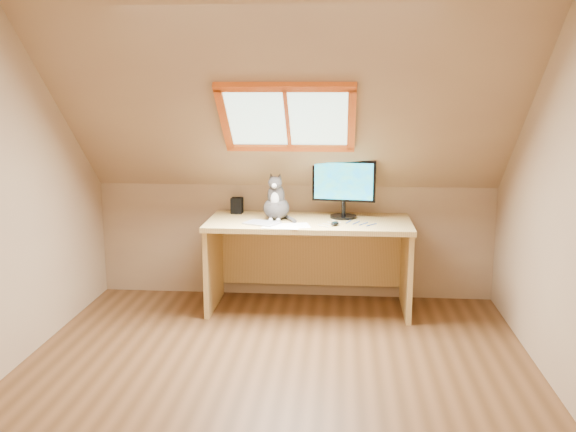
# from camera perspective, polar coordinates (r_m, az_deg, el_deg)

# --- Properties ---
(ground) EXTENTS (3.50, 3.50, 0.00)m
(ground) POSITION_cam_1_polar(r_m,az_deg,el_deg) (4.25, -1.28, -14.39)
(ground) COLOR brown
(ground) RESTS_ON ground
(room_shell) EXTENTS (3.52, 3.52, 2.41)m
(room_shell) POSITION_cam_1_polar(r_m,az_deg,el_deg) (3.76, -1.53, 5.00)
(room_shell) COLOR tan
(room_shell) RESTS_ON ground
(desk) EXTENTS (1.68, 0.74, 0.77)m
(desk) POSITION_cam_1_polar(r_m,az_deg,el_deg) (5.42, 1.91, -2.62)
(desk) COLOR tan
(desk) RESTS_ON ground
(monitor) EXTENTS (0.53, 0.22, 0.49)m
(monitor) POSITION_cam_1_polar(r_m,az_deg,el_deg) (5.37, 4.99, 2.77)
(monitor) COLOR black
(monitor) RESTS_ON desk
(cat) EXTENTS (0.23, 0.27, 0.40)m
(cat) POSITION_cam_1_polar(r_m,az_deg,el_deg) (5.32, -1.06, 1.21)
(cat) COLOR #413C39
(cat) RESTS_ON desk
(desk_speaker) EXTENTS (0.10, 0.10, 0.14)m
(desk_speaker) POSITION_cam_1_polar(r_m,az_deg,el_deg) (5.60, -4.56, 0.94)
(desk_speaker) COLOR black
(desk_speaker) RESTS_ON desk
(graphics_tablet) EXTENTS (0.32, 0.28, 0.01)m
(graphics_tablet) POSITION_cam_1_polar(r_m,az_deg,el_deg) (5.17, -2.33, -0.63)
(graphics_tablet) COLOR #B2B2B7
(graphics_tablet) RESTS_ON desk
(mouse) EXTENTS (0.09, 0.12, 0.03)m
(mouse) POSITION_cam_1_polar(r_m,az_deg,el_deg) (5.12, 4.19, -0.66)
(mouse) COLOR black
(mouse) RESTS_ON desk
(papers) EXTENTS (0.33, 0.27, 0.00)m
(papers) POSITION_cam_1_polar(r_m,az_deg,el_deg) (5.06, 0.47, -0.94)
(papers) COLOR white
(papers) RESTS_ON desk
(cables) EXTENTS (0.51, 0.26, 0.01)m
(cables) POSITION_cam_1_polar(r_m,az_deg,el_deg) (5.18, 5.36, -0.67)
(cables) COLOR silver
(cables) RESTS_ON desk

